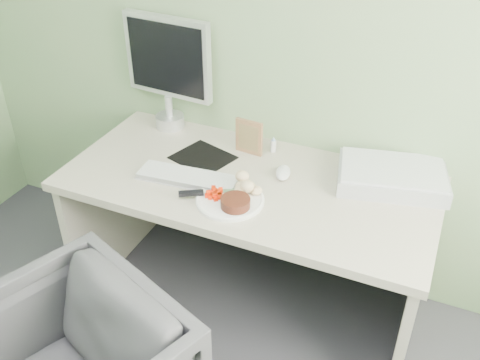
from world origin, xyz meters
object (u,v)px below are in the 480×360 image
at_px(scanner, 392,177).
at_px(monitor, 168,67).
at_px(plate, 230,200).
at_px(desk, 248,214).

distance_m(scanner, monitor, 1.16).
height_order(plate, monitor, monitor).
height_order(desk, monitor, monitor).
bearing_deg(plate, desk, 88.30).
height_order(desk, plate, plate).
relative_size(desk, monitor, 2.90).
distance_m(plate, monitor, 0.79).
bearing_deg(plate, monitor, 138.09).
distance_m(desk, monitor, 0.80).
bearing_deg(desk, plate, -91.70).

